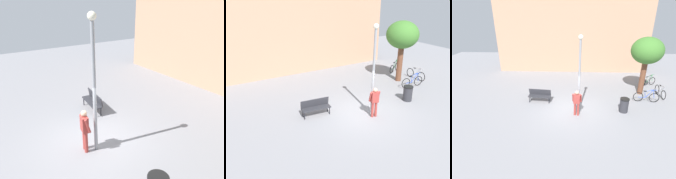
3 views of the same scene
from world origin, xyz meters
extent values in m
plane|color=gray|center=(0.00, 0.00, 0.00)|extent=(36.00, 36.00, 0.00)
cylinder|color=gray|center=(0.44, -0.16, 2.32)|extent=(0.13, 0.13, 4.64)
sphere|color=#F2EACC|center=(0.44, -0.16, 4.76)|extent=(0.28, 0.28, 0.28)
cylinder|color=#9E3833|center=(0.22, -0.52, 0.42)|extent=(0.14, 0.14, 0.85)
cylinder|color=#9E3833|center=(0.41, -0.56, 0.42)|extent=(0.14, 0.14, 0.85)
cube|color=#9E3833|center=(0.32, -0.54, 1.15)|extent=(0.43, 0.29, 0.60)
sphere|color=tan|center=(0.32, -0.54, 1.56)|extent=(0.22, 0.22, 0.22)
cylinder|color=#9E3833|center=(0.08, -0.44, 1.18)|extent=(0.13, 0.24, 0.55)
cylinder|color=#9E3833|center=(0.57, -0.53, 1.18)|extent=(0.13, 0.24, 0.55)
cube|color=#2D2D33|center=(-2.32, 1.16, 0.45)|extent=(1.63, 0.59, 0.06)
cube|color=#2D2D33|center=(-2.30, 1.35, 0.70)|extent=(1.60, 0.28, 0.44)
cylinder|color=black|center=(-1.61, 0.93, 0.21)|extent=(0.05, 0.05, 0.42)
cylinder|color=black|center=(-3.05, 1.07, 0.21)|extent=(0.05, 0.05, 0.42)
cylinder|color=black|center=(-1.58, 1.25, 0.21)|extent=(0.05, 0.05, 0.42)
cylinder|color=black|center=(-3.02, 1.39, 0.21)|extent=(0.05, 0.05, 0.42)
cylinder|color=black|center=(3.41, 0.03, 0.90)|extent=(0.58, 0.58, 0.08)
camera|label=1|loc=(6.26, -3.31, 5.21)|focal=34.29mm
camera|label=2|loc=(-7.39, -9.61, 6.45)|focal=39.20mm
camera|label=3|loc=(-0.04, -10.36, 6.05)|focal=28.71mm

